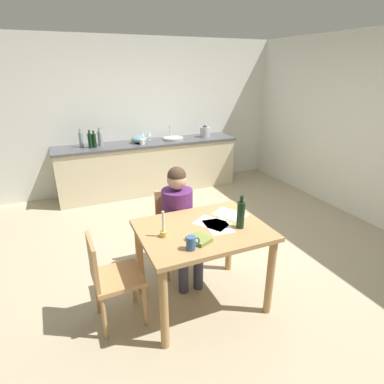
{
  "coord_description": "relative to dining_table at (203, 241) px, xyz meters",
  "views": [
    {
      "loc": [
        -1.44,
        -3.01,
        2.11
      ],
      "look_at": [
        -0.19,
        -0.11,
        0.85
      ],
      "focal_mm": 29.38,
      "sensor_mm": 36.0,
      "label": 1
    }
  ],
  "objects": [
    {
      "name": "ground_plane",
      "position": [
        0.39,
        0.81,
        -0.68
      ],
      "size": [
        5.2,
        5.2,
        0.04
      ],
      "primitive_type": "cube",
      "color": "tan"
    },
    {
      "name": "book_magazine",
      "position": [
        -0.12,
        -0.18,
        0.15
      ],
      "size": [
        0.2,
        0.22,
        0.03
      ],
      "primitive_type": "cube",
      "rotation": [
        0.0,
        0.0,
        0.39
      ],
      "color": "olive",
      "rests_on": "dining_table"
    },
    {
      "name": "bottle_sauce",
      "position": [
        -0.41,
        3.09,
        0.36
      ],
      "size": [
        0.08,
        0.08,
        0.3
      ],
      "color": "#8C999E",
      "rests_on": "kitchen_counter"
    },
    {
      "name": "teacup_on_counter",
      "position": [
        0.25,
        2.9,
        0.28
      ],
      "size": [
        0.12,
        0.08,
        0.09
      ],
      "color": "white",
      "rests_on": "kitchen_counter"
    },
    {
      "name": "dining_table",
      "position": [
        0.0,
        0.0,
        0.0
      ],
      "size": [
        1.11,
        0.84,
        0.8
      ],
      "color": "tan",
      "rests_on": "ground"
    },
    {
      "name": "wine_glass_near_sink",
      "position": [
        0.45,
        3.2,
        0.34
      ],
      "size": [
        0.07,
        0.07,
        0.15
      ],
      "color": "silver",
      "rests_on": "kitchen_counter"
    },
    {
      "name": "sink_unit",
      "position": [
        0.85,
        3.06,
        0.26
      ],
      "size": [
        0.36,
        0.36,
        0.24
      ],
      "color": "#B2B7BC",
      "rests_on": "kitchen_counter"
    },
    {
      "name": "paper_envelope",
      "position": [
        0.36,
        0.15,
        0.13
      ],
      "size": [
        0.33,
        0.36,
        0.0
      ],
      "primitive_type": "cube",
      "rotation": [
        0.0,
        0.0,
        0.55
      ],
      "color": "white",
      "rests_on": "dining_table"
    },
    {
      "name": "chair_side_empty",
      "position": [
        -0.82,
        0.08,
        -0.19
      ],
      "size": [
        0.41,
        0.41,
        0.85
      ],
      "color": "tan",
      "rests_on": "ground"
    },
    {
      "name": "bottle_oil",
      "position": [
        -0.71,
        3.11,
        0.36
      ],
      "size": [
        0.07,
        0.07,
        0.3
      ],
      "color": "#8C999E",
      "rests_on": "kitchen_counter"
    },
    {
      "name": "chair_at_table",
      "position": [
        -0.02,
        0.66,
        -0.17
      ],
      "size": [
        0.41,
        0.41,
        0.88
      ],
      "color": "tan",
      "rests_on": "ground"
    },
    {
      "name": "wine_bottle_on_table",
      "position": [
        0.31,
        -0.12,
        0.26
      ],
      "size": [
        0.07,
        0.07,
        0.3
      ],
      "color": "black",
      "rests_on": "dining_table"
    },
    {
      "name": "stovetop_kettle",
      "position": [
        1.48,
        3.05,
        0.33
      ],
      "size": [
        0.18,
        0.18,
        0.22
      ],
      "color": "#B7BABF",
      "rests_on": "kitchen_counter"
    },
    {
      "name": "candlestick",
      "position": [
        -0.36,
        -0.0,
        0.2
      ],
      "size": [
        0.06,
        0.06,
        0.23
      ],
      "color": "gold",
      "rests_on": "dining_table"
    },
    {
      "name": "paper_bill",
      "position": [
        0.14,
        -0.02,
        0.13
      ],
      "size": [
        0.24,
        0.31,
        0.0
      ],
      "primitive_type": "cube",
      "rotation": [
        0.0,
        0.0,
        -0.09
      ],
      "color": "white",
      "rests_on": "dining_table"
    },
    {
      "name": "mixing_bowl",
      "position": [
        0.23,
        3.04,
        0.3
      ],
      "size": [
        0.27,
        0.27,
        0.12
      ],
      "primitive_type": "ellipsoid",
      "color": "#668C99",
      "rests_on": "kitchen_counter"
    },
    {
      "name": "paper_letter",
      "position": [
        0.12,
        0.05,
        0.13
      ],
      "size": [
        0.34,
        0.36,
        0.0
      ],
      "primitive_type": "cube",
      "rotation": [
        0.0,
        0.0,
        0.56
      ],
      "color": "white",
      "rests_on": "dining_table"
    },
    {
      "name": "kitchen_counter",
      "position": [
        0.39,
        3.05,
        -0.21
      ],
      "size": [
        3.16,
        0.64,
        0.9
      ],
      "color": "beige",
      "rests_on": "ground"
    },
    {
      "name": "coffee_mug",
      "position": [
        -0.23,
        -0.27,
        0.19
      ],
      "size": [
        0.11,
        0.07,
        0.11
      ],
      "color": "#33598C",
      "rests_on": "dining_table"
    },
    {
      "name": "bottle_vinegar",
      "position": [
        -0.58,
        3.0,
        0.36
      ],
      "size": [
        0.07,
        0.07,
        0.29
      ],
      "color": "black",
      "rests_on": "kitchen_counter"
    },
    {
      "name": "wall_back",
      "position": [
        0.39,
        3.41,
        0.64
      ],
      "size": [
        5.2,
        0.12,
        2.6
      ],
      "primitive_type": "cube",
      "color": "silver",
      "rests_on": "ground"
    },
    {
      "name": "person_seated",
      "position": [
        -0.02,
        0.52,
        0.02
      ],
      "size": [
        0.33,
        0.6,
        1.19
      ],
      "color": "#592666",
      "rests_on": "ground"
    },
    {
      "name": "bottle_wine_red",
      "position": [
        -0.51,
        3.01,
        0.35
      ],
      "size": [
        0.07,
        0.07,
        0.27
      ],
      "color": "black",
      "rests_on": "kitchen_counter"
    },
    {
      "name": "wall_right",
      "position": [
        2.99,
        0.81,
        0.64
      ],
      "size": [
        0.12,
        5.2,
        2.6
      ],
      "primitive_type": "cube",
      "color": "silver",
      "rests_on": "ground"
    },
    {
      "name": "wine_glass_by_kettle",
      "position": [
        0.33,
        3.2,
        0.34
      ],
      "size": [
        0.07,
        0.07,
        0.15
      ],
      "color": "silver",
      "rests_on": "kitchen_counter"
    }
  ]
}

